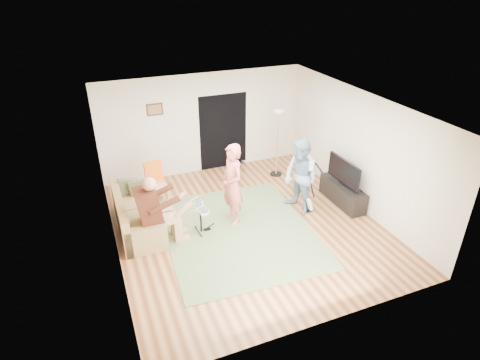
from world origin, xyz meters
The scene contains 19 objects.
floor centered at (0.00, 0.00, 0.00)m, with size 6.00×6.00×0.00m, color brown.
walls centered at (0.00, 0.00, 1.35)m, with size 5.50×6.00×2.70m, color beige, non-canonical shape.
ceiling centered at (0.00, 0.00, 2.70)m, with size 6.00×6.00×0.00m, color white.
window_blinds centered at (-2.74, 0.20, 1.55)m, with size 2.05×2.05×0.00m, color olive.
doorway centered at (0.55, 2.99, 1.05)m, with size 2.10×2.10×0.00m, color black.
picture_frame centered at (-1.25, 2.99, 1.90)m, with size 0.42×0.03×0.32m, color #3F2314.
area_rug centered at (-0.26, -0.17, 0.01)m, with size 3.04×3.63×0.02m, color #5E7547.
sofa centered at (-2.29, 0.78, 0.28)m, with size 0.85×2.05×0.83m.
drummer centered at (-1.85, 0.13, 0.58)m, with size 0.97×0.54×1.49m.
drum_kit centered at (-1.00, 0.13, 0.28)m, with size 0.35×0.63×0.65m.
singer centered at (-0.23, 0.28, 0.92)m, with size 0.67×0.44×1.83m, color #DB675F.
microphone centered at (-0.03, 0.28, 1.37)m, with size 0.06×0.06×0.24m, color black, non-canonical shape.
guitarist centered at (1.34, 0.11, 0.88)m, with size 0.85×0.67×1.76m, color #6B8B9C.
guitar_held centered at (1.54, 0.11, 1.20)m, with size 0.12×0.60×0.26m, color silver, non-canonical shape.
guitar_spare centered at (1.56, 0.02, 0.21)m, with size 0.27×0.24×0.74m.
torchiere_lamp centered at (1.71, 1.99, 1.24)m, with size 0.32×0.32×1.81m.
dining_chair centered at (-1.60, 1.69, 0.37)m, with size 0.50×0.52×1.03m.
tv_cabinet centered at (2.50, 0.03, 0.25)m, with size 0.40×1.40×0.50m, color black.
television centered at (2.45, 0.03, 0.85)m, with size 0.06×1.14×0.58m, color black.
Camera 1 is at (-2.88, -6.77, 4.99)m, focal length 30.00 mm.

